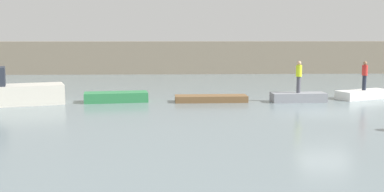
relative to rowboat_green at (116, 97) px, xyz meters
The scene contains 8 objects.
ground_plane 11.09m from the rowboat_green, 21.25° to the right, with size 120.00×120.00×0.00m, color slate.
embankment_wall 21.17m from the rowboat_green, 60.72° to the left, with size 80.00×1.20×3.00m, color gray.
rowboat_green is the anchor object (origin of this frame).
rowboat_brown 5.20m from the rowboat_green, ahead, with size 3.94×1.17×0.35m, color brown.
rowboat_grey 9.98m from the rowboat_green, ahead, with size 2.95×1.02×0.50m, color gray.
rowboat_white 14.12m from the rowboat_green, ahead, with size 3.28×1.21×0.48m, color white.
person_red_shirt 14.16m from the rowboat_green, ahead, with size 0.32×0.32×1.66m.
person_hiviz_shirt 10.05m from the rowboat_green, ahead, with size 0.32×0.32×1.74m.
Camera 1 is at (-7.26, -22.06, 3.70)m, focal length 44.75 mm.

